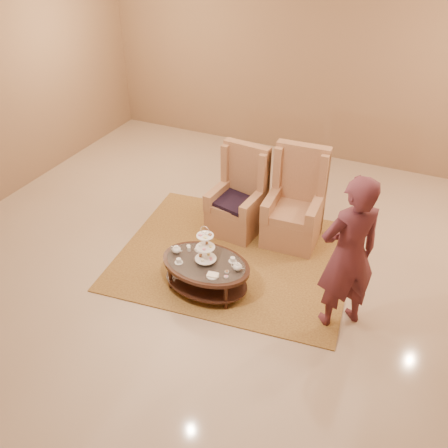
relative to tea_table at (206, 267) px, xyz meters
The scene contains 8 objects.
ground 0.43m from the tea_table, 65.01° to the left, with size 8.00×8.00×0.00m, color tan.
ceiling 0.43m from the tea_table, 65.01° to the left, with size 8.00×8.00×0.02m, color silver.
wall_back 4.46m from the tea_table, 88.52° to the left, with size 8.00×0.04×3.50m, color #916E4F.
rug 0.82m from the tea_table, 85.21° to the left, with size 3.26×2.81×0.02m.
tea_table is the anchor object (origin of this frame).
armchair_left 1.41m from the tea_table, 96.68° to the left, with size 0.74×0.76×1.25m.
armchair_right 1.63m from the tea_table, 67.66° to the left, with size 0.76×0.78×1.34m.
person 1.71m from the tea_table, ahead, with size 0.81×0.78×1.86m.
Camera 1 is at (2.03, -4.39, 4.09)m, focal length 40.00 mm.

